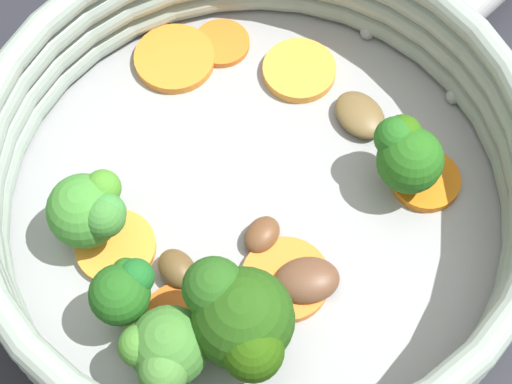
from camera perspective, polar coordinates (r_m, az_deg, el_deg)
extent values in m
plane|color=#202228|center=(0.46, 0.00, -1.53)|extent=(4.00, 4.00, 0.00)
cylinder|color=#939699|center=(0.45, 0.00, -1.21)|extent=(0.27, 0.27, 0.01)
torus|color=#8C9C93|center=(0.44, 0.00, -0.45)|extent=(0.28, 0.28, 0.01)
torus|color=#8C9C93|center=(0.43, 0.00, 0.46)|extent=(0.28, 0.28, 0.01)
torus|color=#8C9C93|center=(0.41, 0.00, 1.44)|extent=(0.28, 0.28, 0.01)
torus|color=#8C9C93|center=(0.40, 0.00, 2.47)|extent=(0.28, 0.28, 0.01)
sphere|color=#8F9A96|center=(0.49, 13.05, 6.25)|extent=(0.01, 0.01, 0.01)
sphere|color=#97989B|center=(0.51, 7.46, 10.55)|extent=(0.01, 0.01, 0.01)
cylinder|color=orange|center=(0.43, 1.99, -5.84)|extent=(0.06, 0.06, 0.01)
cylinder|color=orange|center=(0.44, -9.33, -3.64)|extent=(0.06, 0.06, 0.00)
cylinder|color=orange|center=(0.50, -5.45, 8.85)|extent=(0.06, 0.06, 0.01)
cylinder|color=orange|center=(0.42, -5.25, -8.35)|extent=(0.05, 0.05, 0.01)
cylinder|color=orange|center=(0.46, 11.24, 0.78)|extent=(0.05, 0.05, 0.01)
cylinder|color=orange|center=(0.49, 2.90, 8.10)|extent=(0.06, 0.06, 0.01)
cylinder|color=orange|center=(0.50, -2.31, 9.88)|extent=(0.04, 0.04, 0.00)
cylinder|color=#6EA25F|center=(0.44, -10.99, -2.23)|extent=(0.01, 0.01, 0.01)
sphere|color=#3D8530|center=(0.43, -11.37, -1.25)|extent=(0.04, 0.04, 0.04)
sphere|color=#3A7D32|center=(0.42, -10.08, -1.62)|extent=(0.02, 0.02, 0.02)
sphere|color=#458928|center=(0.42, -10.16, 0.28)|extent=(0.02, 0.02, 0.02)
sphere|color=#3B8438|center=(0.42, -9.95, -1.39)|extent=(0.02, 0.02, 0.02)
cylinder|color=olive|center=(0.42, -8.72, -7.68)|extent=(0.01, 0.01, 0.02)
sphere|color=#205819|center=(0.40, -9.08, -6.78)|extent=(0.03, 0.03, 0.03)
sphere|color=#215A17|center=(0.40, -8.66, -5.31)|extent=(0.01, 0.01, 0.01)
sphere|color=#1A6023|center=(0.40, -8.04, -5.64)|extent=(0.02, 0.02, 0.02)
cylinder|color=#618E50|center=(0.41, -0.84, -9.46)|extent=(0.01, 0.01, 0.02)
sphere|color=#224D12|center=(0.39, -0.89, -8.43)|extent=(0.05, 0.05, 0.05)
sphere|color=#235519|center=(0.38, -2.83, -6.41)|extent=(0.03, 0.03, 0.03)
sphere|color=#264E0B|center=(0.38, -0.22, -10.55)|extent=(0.03, 0.03, 0.03)
cylinder|color=#80A46B|center=(0.41, -5.58, -10.92)|extent=(0.01, 0.01, 0.01)
sphere|color=#3E792F|center=(0.39, -5.81, -10.18)|extent=(0.04, 0.04, 0.04)
sphere|color=#45812D|center=(0.39, -7.80, -10.12)|extent=(0.02, 0.02, 0.02)
sphere|color=#457C33|center=(0.39, -6.22, -11.81)|extent=(0.02, 0.02, 0.02)
cylinder|color=#659748|center=(0.45, 9.88, 0.99)|extent=(0.01, 0.01, 0.02)
sphere|color=#24611A|center=(0.44, 10.23, 2.09)|extent=(0.03, 0.03, 0.03)
sphere|color=#2C5F10|center=(0.44, 9.73, 3.79)|extent=(0.02, 0.02, 0.02)
sphere|color=#22641D|center=(0.43, 9.28, 3.58)|extent=(0.02, 0.02, 0.02)
ellipsoid|color=brown|center=(0.42, 3.42, -5.89)|extent=(0.04, 0.03, 0.01)
ellipsoid|color=brown|center=(0.43, 0.40, -2.87)|extent=(0.02, 0.03, 0.01)
ellipsoid|color=brown|center=(0.47, 6.94, 5.14)|extent=(0.04, 0.04, 0.01)
ellipsoid|color=brown|center=(0.43, -5.27, -5.14)|extent=(0.03, 0.03, 0.01)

